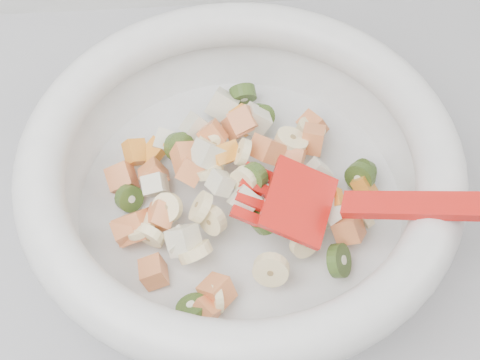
{
  "coord_description": "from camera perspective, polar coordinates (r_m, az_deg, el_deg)",
  "views": [
    {
      "loc": [
        -0.03,
        1.15,
        1.39
      ],
      "look_at": [
        -0.01,
        1.46,
        0.95
      ],
      "focal_mm": 50.0,
      "sensor_mm": 36.0,
      "label": 1
    }
  ],
  "objects": [
    {
      "name": "mixing_bowl",
      "position": [
        0.53,
        0.04,
        0.42
      ],
      "size": [
        0.43,
        0.35,
        0.14
      ],
      "color": "silver",
      "rests_on": "counter"
    }
  ]
}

